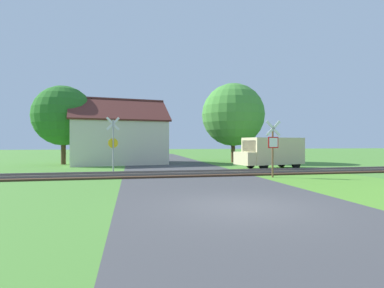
{
  "coord_description": "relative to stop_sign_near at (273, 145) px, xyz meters",
  "views": [
    {
      "loc": [
        -3.18,
        -8.25,
        1.87
      ],
      "look_at": [
        0.5,
        9.86,
        1.8
      ],
      "focal_mm": 28.0,
      "sensor_mm": 36.0,
      "label": 1
    }
  ],
  "objects": [
    {
      "name": "ground_plane",
      "position": [
        -4.32,
        -6.7,
        -1.76
      ],
      "size": [
        160.0,
        160.0,
        0.0
      ],
      "primitive_type": "plane",
      "color": "#4C8433"
    },
    {
      "name": "road_asphalt",
      "position": [
        -4.32,
        -4.7,
        -1.76
      ],
      "size": [
        7.3,
        80.0,
        0.01
      ],
      "primitive_type": "cube",
      "color": "#424244",
      "rests_on": "ground"
    },
    {
      "name": "rail_track",
      "position": [
        -4.32,
        2.17,
        -1.7
      ],
      "size": [
        60.0,
        2.6,
        0.22
      ],
      "color": "#422D1E",
      "rests_on": "ground"
    },
    {
      "name": "stop_sign_near",
      "position": [
        0.0,
        0.0,
        0.0
      ],
      "size": [
        0.88,
        0.15,
        3.09
      ],
      "rotation": [
        0.0,
        0.0,
        3.19
      ],
      "color": "brown",
      "rests_on": "ground"
    },
    {
      "name": "crossing_sign_far",
      "position": [
        -8.66,
        5.09,
        0.24
      ],
      "size": [
        0.86,
        0.23,
        3.56
      ],
      "rotation": [
        0.0,
        0.0,
        0.23
      ],
      "color": "#9E9EA5",
      "rests_on": "ground"
    },
    {
      "name": "house",
      "position": [
        -8.64,
        12.74,
        0.32
      ],
      "size": [
        9.05,
        7.26,
        5.89
      ],
      "rotation": [
        0.0,
        0.0,
        0.14
      ],
      "color": "beige",
      "rests_on": "ground"
    },
    {
      "name": "tree_right",
      "position": [
        2.0,
        12.17,
        2.78
      ],
      "size": [
        5.93,
        5.93,
        7.51
      ],
      "color": "#513823",
      "rests_on": "ground"
    },
    {
      "name": "tree_left",
      "position": [
        -13.28,
        12.68,
        2.46
      ],
      "size": [
        5.17,
        5.17,
        6.81
      ],
      "color": "#513823",
      "rests_on": "ground"
    },
    {
      "name": "mail_truck",
      "position": [
        2.42,
        5.08,
        -0.52
      ],
      "size": [
        5.18,
        2.85,
        2.24
      ],
      "rotation": [
        0.0,
        0.0,
        1.78
      ],
      "color": "beige",
      "rests_on": "ground"
    }
  ]
}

